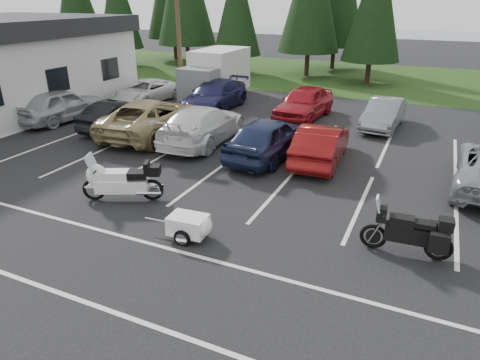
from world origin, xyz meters
The scene contains 22 objects.
ground centered at (0.00, 0.00, 0.00)m, with size 120.00×120.00×0.00m, color black.
grass_strip centered at (0.00, 24.00, 0.01)m, with size 80.00×16.00×0.01m, color #1D3912.
lake_water centered at (4.00, 55.00, 0.00)m, with size 70.00×50.00×0.02m, color slate.
utility_pole centered at (-10.00, 12.00, 4.70)m, with size 1.60×0.26×9.00m.
box_truck centered at (-8.00, 12.50, 1.45)m, with size 2.40×5.60×2.90m, color silver, non-canonical shape.
stall_markings centered at (0.00, 2.00, 0.00)m, with size 32.00×16.00×0.01m, color silver.
conifer_1 centered at (-22.00, 21.20, 5.39)m, with size 3.96×3.96×9.22m.
conifer_3 centered at (-10.50, 21.40, 5.27)m, with size 3.87×3.87×9.02m.
conifer_5 centered at (0.00, 21.60, 5.63)m, with size 4.14×4.14×9.63m.
car_near_0 centered at (-12.59, 4.60, 0.83)m, with size 1.96×4.86×1.66m, color #AAABAF.
car_near_1 centered at (-8.85, 4.57, 0.72)m, with size 1.51×4.34×1.43m, color black.
car_near_2 centered at (-6.97, 4.50, 0.83)m, with size 2.76×5.98×1.66m, color #908154.
car_near_3 centered at (-4.26, 4.52, 0.80)m, with size 2.25×5.52×1.60m, color silver.
car_near_4 centered at (-0.96, 3.90, 0.82)m, with size 1.94×4.82×1.64m, color #1C2546.
car_near_5 centered at (1.07, 4.28, 0.74)m, with size 1.57×4.50×1.48m, color maroon.
car_far_0 centered at (-11.18, 9.78, 0.67)m, with size 2.21×4.80×1.33m, color white.
car_far_1 centered at (-6.58, 10.03, 0.79)m, with size 2.21×5.43×1.58m, color #1A1B41.
car_far_2 centered at (-1.41, 10.24, 0.83)m, with size 1.97×4.90×1.67m, color maroon.
car_far_3 centered at (2.64, 10.15, 0.70)m, with size 1.48×4.24×1.40m, color slate.
touring_motorcycle centered at (-3.70, -1.68, 0.78)m, with size 2.81×0.87×1.56m, color white, non-canonical shape.
cargo_trailer centered at (-0.62, -2.83, 0.34)m, with size 1.46×0.82×0.67m, color white, non-canonical shape.
adventure_motorcycle centered at (4.67, -1.23, 0.74)m, with size 2.44×0.85×1.48m, color black, non-canonical shape.
Camera 1 is at (4.74, -11.25, 5.97)m, focal length 32.00 mm.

